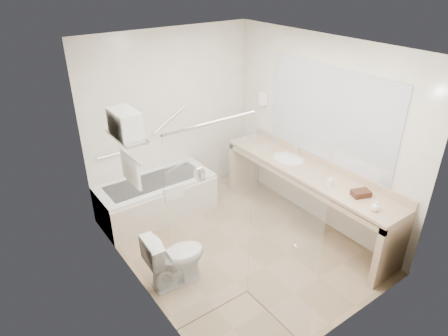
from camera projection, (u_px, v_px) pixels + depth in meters
floor at (238, 245)px, 5.14m from camera, size 3.20×3.20×0.00m
ceiling at (242, 47)px, 3.98m from camera, size 2.60×3.20×0.10m
wall_back at (171, 118)px, 5.71m from camera, size 2.60×0.10×2.50m
wall_front at (353, 226)px, 3.41m from camera, size 2.60×0.10×2.50m
wall_left at (134, 193)px, 3.89m from camera, size 0.10×3.20×2.50m
wall_right at (318, 133)px, 5.23m from camera, size 0.10×3.20×2.50m
bathtub at (157, 198)px, 5.65m from camera, size 1.60×0.73×0.59m
grab_bar_short at (111, 155)px, 5.33m from camera, size 0.40×0.03×0.03m
grab_bar_long at (169, 120)px, 5.66m from camera, size 0.53×0.03×0.33m
shower_enclosure at (246, 231)px, 3.66m from camera, size 0.96×0.91×2.11m
towel_shelf at (126, 131)px, 3.97m from camera, size 0.24×0.55×0.81m
vanity_counter at (307, 184)px, 5.27m from camera, size 0.55×2.70×0.95m
sink at (288, 160)px, 5.49m from camera, size 0.40×0.52×0.14m
faucet at (297, 150)px, 5.51m from camera, size 0.03×0.03×0.14m
mirror at (329, 115)px, 4.98m from camera, size 0.02×2.00×1.20m
hairdryer_unit at (263, 99)px, 5.87m from camera, size 0.08×0.10×0.18m
toilet at (175, 258)px, 4.43m from camera, size 0.70×0.42×0.67m
amenity_basket at (361, 193)px, 4.59m from camera, size 0.24×0.20×0.07m
soap_bottle_a at (330, 183)px, 4.80m from camera, size 0.06×0.14×0.06m
soap_bottle_b at (375, 207)px, 4.31m from camera, size 0.11×0.13×0.09m
water_bottle_left at (272, 146)px, 5.64m from camera, size 0.05×0.05×0.18m
water_bottle_mid at (263, 139)px, 5.86m from camera, size 0.05×0.05×0.17m
water_bottle_right at (250, 133)px, 6.05m from camera, size 0.06×0.06×0.19m
drinking_glass_near at (244, 141)px, 5.86m from camera, size 0.10×0.10×0.10m
drinking_glass_far at (255, 139)px, 5.94m from camera, size 0.10×0.10×0.10m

